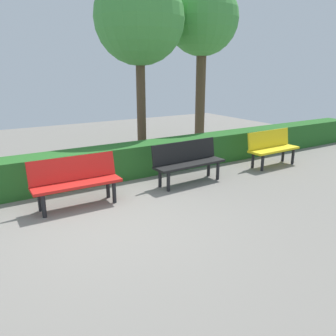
{
  "coord_description": "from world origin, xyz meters",
  "views": [
    {
      "loc": [
        1.62,
        4.69,
        2.3
      ],
      "look_at": [
        -1.52,
        -0.38,
        0.55
      ],
      "focal_mm": 35.99,
      "sensor_mm": 36.0,
      "label": 1
    }
  ],
  "objects_px": {
    "tree_mid": "(139,20)",
    "bench_red": "(76,179)",
    "tree_near": "(202,21)",
    "bench_yellow": "(272,146)",
    "bench_black": "(188,160)"
  },
  "relations": [
    {
      "from": "bench_yellow",
      "to": "bench_red",
      "type": "xyz_separation_m",
      "value": [
        4.89,
        0.0,
        0.0
      ]
    },
    {
      "from": "bench_black",
      "to": "bench_red",
      "type": "bearing_deg",
      "value": -2.28
    },
    {
      "from": "bench_yellow",
      "to": "bench_black",
      "type": "bearing_deg",
      "value": -2.11
    },
    {
      "from": "bench_red",
      "to": "bench_yellow",
      "type": "bearing_deg",
      "value": -179.48
    },
    {
      "from": "tree_near",
      "to": "tree_mid",
      "type": "distance_m",
      "value": 2.24
    },
    {
      "from": "bench_black",
      "to": "tree_near",
      "type": "distance_m",
      "value": 5.21
    },
    {
      "from": "bench_black",
      "to": "tree_near",
      "type": "height_order",
      "value": "tree_near"
    },
    {
      "from": "tree_near",
      "to": "tree_mid",
      "type": "relative_size",
      "value": 1.01
    },
    {
      "from": "bench_black",
      "to": "bench_red",
      "type": "xyz_separation_m",
      "value": [
        2.38,
        0.02,
        -0.0
      ]
    },
    {
      "from": "tree_mid",
      "to": "tree_near",
      "type": "bearing_deg",
      "value": -174.23
    },
    {
      "from": "bench_yellow",
      "to": "bench_black",
      "type": "relative_size",
      "value": 0.88
    },
    {
      "from": "bench_yellow",
      "to": "bench_red",
      "type": "bearing_deg",
      "value": -1.68
    },
    {
      "from": "bench_red",
      "to": "tree_near",
      "type": "xyz_separation_m",
      "value": [
        -5.04,
        -3.15,
        3.21
      ]
    },
    {
      "from": "bench_red",
      "to": "tree_mid",
      "type": "relative_size",
      "value": 0.32
    },
    {
      "from": "tree_mid",
      "to": "bench_red",
      "type": "bearing_deg",
      "value": 46.14
    }
  ]
}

